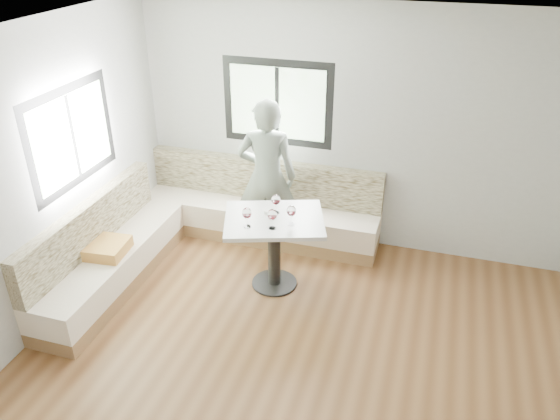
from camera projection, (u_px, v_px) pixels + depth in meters
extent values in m
cube|color=brown|center=(291.00, 384.00, 4.68)|extent=(5.00, 5.00, 0.01)
cube|color=white|center=(296.00, 54.00, 3.33)|extent=(5.00, 5.00, 0.01)
cube|color=#B7B7B2|center=(354.00, 132.00, 6.10)|extent=(5.00, 0.01, 2.80)
cube|color=#B7B7B2|center=(12.00, 200.00, 4.65)|extent=(0.01, 5.00, 2.80)
cube|color=black|center=(277.00, 103.00, 6.21)|extent=(1.30, 0.02, 1.00)
cube|color=black|center=(72.00, 136.00, 5.28)|extent=(0.02, 1.30, 1.00)
cube|color=olive|center=(260.00, 231.00, 6.78)|extent=(2.90, 0.55, 0.16)
cube|color=#F2E0C6|center=(259.00, 215.00, 6.67)|extent=(2.90, 0.55, 0.29)
cube|color=beige|center=(264.00, 179.00, 6.65)|extent=(2.90, 0.14, 0.50)
cube|color=olive|center=(115.00, 278.00, 5.91)|extent=(0.55, 2.25, 0.16)
cube|color=#F2E0C6|center=(112.00, 261.00, 5.80)|extent=(0.55, 2.25, 0.29)
cube|color=beige|center=(89.00, 226.00, 5.66)|extent=(0.14, 2.25, 0.50)
cube|color=gold|center=(106.00, 248.00, 5.63)|extent=(0.45, 0.45, 0.12)
cylinder|color=black|center=(274.00, 283.00, 5.94)|extent=(0.49, 0.49, 0.02)
cylinder|color=black|center=(274.00, 254.00, 5.76)|extent=(0.13, 0.13, 0.78)
cube|color=silver|center=(274.00, 220.00, 5.56)|extent=(1.20, 1.06, 0.04)
imported|color=slate|center=(267.00, 177.00, 6.19)|extent=(0.74, 0.55, 1.84)
cylinder|color=white|center=(268.00, 211.00, 5.64)|extent=(0.09, 0.09, 0.04)
sphere|color=black|center=(270.00, 210.00, 5.64)|extent=(0.02, 0.02, 0.02)
sphere|color=black|center=(267.00, 210.00, 5.64)|extent=(0.02, 0.02, 0.02)
sphere|color=black|center=(268.00, 211.00, 5.62)|extent=(0.02, 0.02, 0.02)
cylinder|color=white|center=(247.00, 226.00, 5.40)|extent=(0.07, 0.07, 0.01)
cylinder|color=white|center=(247.00, 222.00, 5.37)|extent=(0.01, 0.01, 0.09)
ellipsoid|color=white|center=(247.00, 213.00, 5.33)|extent=(0.09, 0.09, 0.11)
cylinder|color=#48060D|center=(247.00, 216.00, 5.34)|extent=(0.06, 0.06, 0.02)
cylinder|color=white|center=(272.00, 228.00, 5.37)|extent=(0.07, 0.07, 0.01)
cylinder|color=white|center=(272.00, 224.00, 5.35)|extent=(0.01, 0.01, 0.09)
ellipsoid|color=white|center=(272.00, 215.00, 5.30)|extent=(0.09, 0.09, 0.11)
cylinder|color=#48060D|center=(272.00, 217.00, 5.31)|extent=(0.06, 0.06, 0.02)
cylinder|color=white|center=(291.00, 224.00, 5.44)|extent=(0.07, 0.07, 0.01)
cylinder|color=white|center=(291.00, 220.00, 5.42)|extent=(0.01, 0.01, 0.09)
ellipsoid|color=white|center=(291.00, 211.00, 5.37)|extent=(0.09, 0.09, 0.11)
cylinder|color=#48060D|center=(291.00, 213.00, 5.38)|extent=(0.06, 0.06, 0.02)
cylinder|color=white|center=(276.00, 213.00, 5.65)|extent=(0.07, 0.07, 0.01)
cylinder|color=white|center=(276.00, 208.00, 5.62)|extent=(0.01, 0.01, 0.09)
ellipsoid|color=white|center=(276.00, 200.00, 5.58)|extent=(0.09, 0.09, 0.11)
cylinder|color=#48060D|center=(276.00, 202.00, 5.59)|extent=(0.06, 0.06, 0.02)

